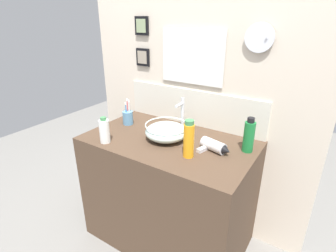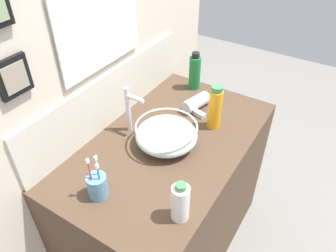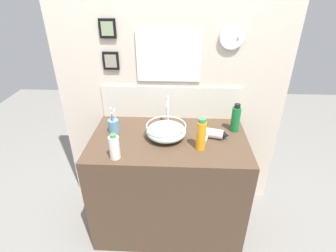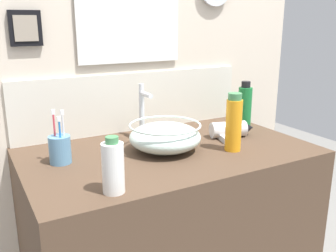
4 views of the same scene
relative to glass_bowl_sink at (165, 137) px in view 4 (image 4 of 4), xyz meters
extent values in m
cube|color=#4C3828|center=(0.02, 0.00, -0.48)|extent=(1.14, 0.67, 0.84)
cube|color=beige|center=(0.02, 0.37, 0.27)|extent=(1.83, 0.06, 2.34)
cube|color=beige|center=(0.02, 0.33, 0.08)|extent=(1.12, 0.02, 0.27)
cube|color=white|center=(0.00, 0.33, 0.45)|extent=(0.42, 0.01, 0.32)
cube|color=white|center=(0.00, 0.32, 0.45)|extent=(0.48, 0.01, 0.38)
cube|color=black|center=(-0.43, 0.32, 0.41)|extent=(0.12, 0.02, 0.14)
cube|color=gray|center=(-0.43, 0.32, 0.41)|extent=(0.09, 0.01, 0.10)
ellipsoid|color=silver|center=(0.00, 0.00, 0.00)|extent=(0.29, 0.29, 0.11)
torus|color=silver|center=(0.00, 0.00, 0.05)|extent=(0.29, 0.29, 0.01)
torus|color=#B2B7BC|center=(0.00, 0.00, -0.05)|extent=(0.11, 0.11, 0.01)
cylinder|color=silver|center=(0.00, 0.21, 0.05)|extent=(0.02, 0.02, 0.21)
cylinder|color=silver|center=(0.00, 0.17, 0.14)|extent=(0.02, 0.09, 0.02)
cylinder|color=silver|center=(0.00, 0.21, 0.17)|extent=(0.02, 0.02, 0.03)
cylinder|color=silver|center=(0.33, 0.02, -0.02)|extent=(0.17, 0.11, 0.07)
cone|color=black|center=(0.43, 0.00, -0.02)|extent=(0.06, 0.07, 0.06)
cube|color=silver|center=(0.28, -0.02, -0.05)|extent=(0.05, 0.09, 0.02)
cylinder|color=#598CB2|center=(-0.40, 0.07, -0.01)|extent=(0.08, 0.08, 0.10)
cylinder|color=white|center=(-0.38, 0.07, 0.03)|extent=(0.01, 0.01, 0.17)
cube|color=white|center=(-0.38, 0.07, 0.13)|extent=(0.01, 0.01, 0.02)
cylinder|color=#D83F4C|center=(-0.41, 0.08, 0.03)|extent=(0.01, 0.01, 0.18)
cube|color=white|center=(-0.41, 0.08, 0.13)|extent=(0.01, 0.01, 0.02)
cylinder|color=blue|center=(-0.40, 0.05, 0.02)|extent=(0.01, 0.01, 0.16)
cube|color=white|center=(-0.40, 0.05, 0.11)|extent=(0.01, 0.01, 0.02)
cylinder|color=white|center=(-0.32, -0.26, 0.02)|extent=(0.07, 0.07, 0.16)
cylinder|color=#3F7F4C|center=(-0.32, -0.26, 0.11)|extent=(0.04, 0.04, 0.02)
cylinder|color=#197233|center=(0.51, 0.13, 0.04)|extent=(0.07, 0.07, 0.19)
cylinder|color=black|center=(0.51, 0.13, 0.15)|extent=(0.04, 0.04, 0.03)
cylinder|color=orange|center=(0.24, -0.13, 0.04)|extent=(0.06, 0.06, 0.21)
cylinder|color=#3F7F4C|center=(0.24, -0.13, 0.16)|extent=(0.05, 0.05, 0.03)
camera|label=1|loc=(0.88, -1.34, 0.72)|focal=28.00mm
camera|label=2|loc=(-0.97, -0.61, 0.96)|focal=35.00mm
camera|label=3|loc=(0.09, -1.62, 0.95)|focal=28.00mm
camera|label=4|loc=(-0.67, -1.24, 0.44)|focal=40.00mm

